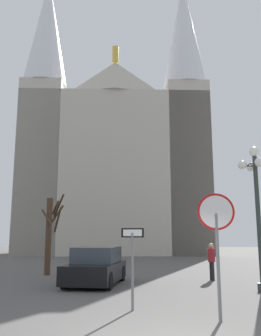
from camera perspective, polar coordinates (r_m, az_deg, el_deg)
name	(u,v)px	position (r m, az deg, el deg)	size (l,w,h in m)	color
cathedral	(115,159)	(41.46, -2.44, 1.35)	(20.58, 12.82, 32.24)	#BCB5A5
stop_sign	(217,229)	(8.95, 13.36, -9.25)	(0.88, 0.12, 2.92)	slate
one_way_arrow_sign	(133,257)	(9.99, 0.32, -13.80)	(0.61, 0.22, 2.12)	slate
street_lamp	(257,195)	(14.00, 19.24, -4.08)	(1.26, 1.26, 5.18)	#2D3833
bare_tree	(50,232)	(19.26, -12.57, -9.79)	(1.17, 1.17, 4.06)	#473323
parked_car_near_black	(96,267)	(15.28, -5.44, -15.20)	(2.34, 4.25, 1.47)	black
pedestrian_walking	(211,258)	(16.91, 12.60, -13.61)	(0.32, 0.32, 1.60)	black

